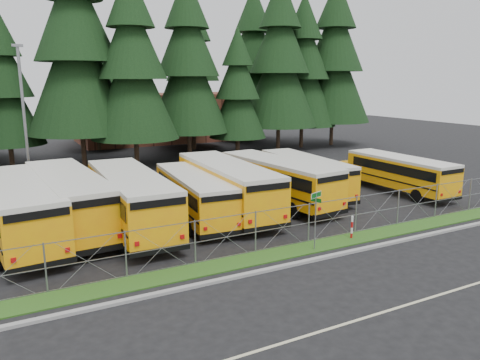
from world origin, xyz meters
name	(u,v)px	position (x,y,z in m)	size (l,w,h in m)	color
ground	(312,233)	(0.00, 0.00, 0.00)	(120.00, 120.00, 0.00)	black
curb	(353,251)	(0.00, -3.10, 0.06)	(50.00, 0.25, 0.12)	gray
grass_verge	(333,243)	(0.00, -1.70, 0.03)	(50.00, 1.40, 0.06)	#244A15
road_lane_line	(441,294)	(0.00, -8.00, 0.01)	(50.00, 0.12, 0.01)	beige
chainlink_fence	(325,220)	(0.00, -1.00, 1.00)	(44.00, 0.10, 2.00)	gray
brick_building	(166,117)	(6.00, 40.00, 3.00)	(22.00, 10.00, 6.00)	brown
bus_0	(18,211)	(-13.54, 5.78, 1.54)	(2.78, 11.78, 3.09)	#FFAE08
bus_1	(68,201)	(-11.10, 6.58, 1.56)	(2.81, 11.90, 3.12)	#FFAE08
bus_2	(129,201)	(-8.16, 5.26, 1.55)	(2.79, 11.81, 3.10)	#FFAE08
bus_3	(193,196)	(-4.48, 5.37, 1.33)	(2.39, 10.14, 2.66)	#FFAE08
bus_4	(225,187)	(-2.29, 5.72, 1.53)	(2.76, 11.68, 3.06)	#FFAE08
bus_5	(275,182)	(1.40, 5.99, 1.46)	(2.63, 11.14, 2.92)	#FFAE08
bus_6	(303,176)	(4.36, 7.05, 1.34)	(2.42, 10.25, 2.69)	#FFAE08
bus_east	(396,174)	(10.72, 4.70, 1.29)	(2.32, 9.82, 2.58)	#FFAE08
street_sign	(316,209)	(-1.39, -2.03, 2.03)	(0.79, 0.52, 2.81)	gray
striped_bollard	(352,227)	(1.22, -1.61, 0.60)	(0.11, 0.11, 1.20)	#B20C0C
light_standard	(24,115)	(-12.24, 16.44, 5.50)	(0.70, 0.35, 10.14)	gray
conifer_2	(5,89)	(-12.95, 28.07, 6.98)	(6.31, 6.31, 13.96)	black
conifer_3	(77,50)	(-7.02, 25.54, 10.35)	(9.36, 9.36, 20.69)	black
conifer_4	(133,69)	(-2.76, 23.15, 8.71)	(7.87, 7.87, 17.41)	black
conifer_5	(188,67)	(3.35, 25.38, 8.98)	(8.12, 8.12, 17.97)	black
conifer_6	(238,92)	(8.28, 24.24, 6.53)	(5.90, 5.90, 13.05)	black
conifer_7	(279,65)	(13.95, 25.30, 9.37)	(8.47, 8.47, 18.74)	black
conifer_8	(303,72)	(17.81, 26.31, 8.67)	(7.84, 7.84, 17.34)	black
conifer_9	(334,63)	(22.18, 26.19, 9.68)	(8.75, 8.75, 19.36)	black
conifer_11	(94,76)	(-3.77, 35.08, 8.16)	(7.38, 7.38, 16.33)	black
conifer_12	(193,73)	(6.01, 30.65, 8.47)	(7.66, 7.66, 16.94)	black
conifer_13	(253,65)	(15.54, 33.90, 9.60)	(8.68, 8.68, 19.21)	black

